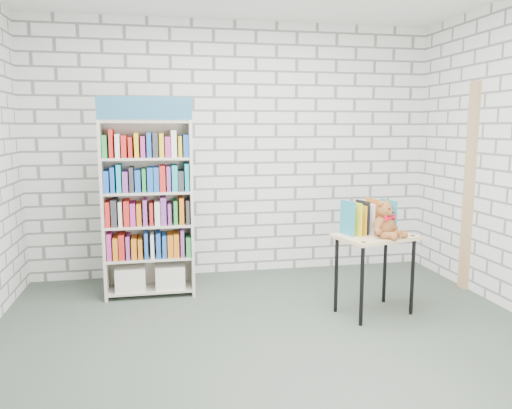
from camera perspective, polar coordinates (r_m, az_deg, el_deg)
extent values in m
plane|color=#3C483D|center=(4.01, 2.23, -15.55)|extent=(4.50, 4.50, 0.00)
cube|color=silver|center=(5.62, -2.35, 6.23)|extent=(4.50, 0.02, 2.80)
cube|color=silver|center=(1.78, 17.30, 0.30)|extent=(4.50, 0.02, 2.80)
cube|color=beige|center=(4.99, -16.98, -0.70)|extent=(0.03, 0.33, 1.72)
cube|color=beige|center=(4.97, -7.41, -0.42)|extent=(0.03, 0.33, 1.72)
cube|color=beige|center=(5.12, -12.17, -0.28)|extent=(0.86, 0.02, 1.72)
cube|color=#2B6A8C|center=(4.75, -12.62, 10.70)|extent=(0.86, 0.02, 0.21)
cube|color=beige|center=(5.16, -11.91, -9.40)|extent=(0.80, 0.31, 0.02)
cube|color=beige|center=(5.07, -12.03, -5.90)|extent=(0.80, 0.31, 0.02)
cube|color=beige|center=(4.99, -12.14, -2.29)|extent=(0.80, 0.31, 0.02)
cube|color=beige|center=(4.94, -12.27, 1.41)|extent=(0.80, 0.31, 0.02)
cube|color=beige|center=(4.91, -12.39, 5.17)|extent=(0.80, 0.31, 0.02)
cube|color=beige|center=(4.90, -12.52, 9.19)|extent=(0.80, 0.31, 0.02)
cube|color=silver|center=(5.13, -14.11, -8.10)|extent=(0.29, 0.27, 0.23)
cube|color=silver|center=(5.12, -9.79, -7.99)|extent=(0.29, 0.27, 0.23)
cube|color=yellow|center=(5.03, -12.07, -4.53)|extent=(0.80, 0.27, 0.23)
cube|color=blue|center=(4.96, -12.19, -0.88)|extent=(0.80, 0.27, 0.23)
cube|color=green|center=(4.92, -12.32, 2.86)|extent=(0.80, 0.27, 0.23)
cube|color=orange|center=(4.90, -12.44, 6.64)|extent=(0.80, 0.27, 0.23)
cube|color=#DBB883|center=(4.51, 13.50, -3.60)|extent=(0.77, 0.63, 0.03)
cylinder|color=black|center=(4.30, 12.00, -9.12)|extent=(0.03, 0.03, 0.69)
cylinder|color=black|center=(4.57, 9.15, -7.96)|extent=(0.03, 0.03, 0.69)
cylinder|color=black|center=(4.66, 17.44, -7.92)|extent=(0.03, 0.03, 0.69)
cylinder|color=black|center=(4.91, 14.51, -6.94)|extent=(0.03, 0.03, 0.69)
cylinder|color=black|center=(4.22, 12.18, -4.26)|extent=(0.05, 0.05, 0.01)
cylinder|color=black|center=(4.57, 17.47, -3.46)|extent=(0.05, 0.05, 0.01)
cube|color=teal|center=(4.43, 10.45, -1.72)|extent=(0.07, 0.20, 0.28)
cube|color=yellow|center=(4.46, 11.03, -1.66)|extent=(0.07, 0.20, 0.28)
cube|color=gold|center=(4.50, 11.59, -1.59)|extent=(0.07, 0.20, 0.28)
cube|color=black|center=(4.53, 12.15, -1.53)|extent=(0.07, 0.20, 0.28)
cube|color=white|center=(4.57, 12.70, -1.47)|extent=(0.07, 0.20, 0.28)
cube|color=#BD6021|center=(4.60, 13.24, -1.41)|extent=(0.07, 0.20, 0.28)
cube|color=#3A7CDB|center=(4.64, 13.77, -1.35)|extent=(0.07, 0.20, 0.28)
cube|color=#ECBA4E|center=(4.67, 14.29, -1.29)|extent=(0.07, 0.20, 0.28)
cube|color=teal|center=(4.71, 14.81, -1.24)|extent=(0.07, 0.20, 0.28)
ellipsoid|color=brown|center=(4.44, 14.41, -2.40)|extent=(0.19, 0.16, 0.19)
sphere|color=brown|center=(4.42, 14.53, -0.60)|extent=(0.13, 0.13, 0.13)
sphere|color=brown|center=(4.38, 14.05, 0.04)|extent=(0.05, 0.05, 0.05)
sphere|color=brown|center=(4.46, 14.77, 0.17)|extent=(0.05, 0.05, 0.05)
sphere|color=brown|center=(4.39, 15.09, -0.91)|extent=(0.05, 0.05, 0.05)
sphere|color=black|center=(4.37, 14.95, -0.49)|extent=(0.02, 0.02, 0.02)
sphere|color=black|center=(4.40, 15.29, -0.42)|extent=(0.02, 0.02, 0.02)
sphere|color=black|center=(4.38, 15.35, -0.89)|extent=(0.02, 0.02, 0.02)
cylinder|color=brown|center=(4.35, 13.91, -2.25)|extent=(0.11, 0.06, 0.13)
cylinder|color=brown|center=(4.51, 15.28, -1.94)|extent=(0.09, 0.11, 0.13)
sphere|color=brown|center=(4.34, 13.83, -3.02)|extent=(0.05, 0.05, 0.05)
sphere|color=brown|center=(4.53, 15.58, -2.58)|extent=(0.05, 0.05, 0.05)
cylinder|color=brown|center=(4.36, 14.99, -3.41)|extent=(0.14, 0.14, 0.07)
cylinder|color=brown|center=(4.45, 15.76, -3.20)|extent=(0.08, 0.15, 0.07)
sphere|color=brown|center=(4.31, 15.51, -3.63)|extent=(0.06, 0.06, 0.06)
sphere|color=brown|center=(4.43, 16.59, -3.33)|extent=(0.06, 0.06, 0.06)
cone|color=red|center=(4.37, 14.81, -1.53)|extent=(0.07, 0.07, 0.05)
cone|color=red|center=(4.42, 15.26, -1.43)|extent=(0.07, 0.07, 0.05)
sphere|color=red|center=(4.40, 15.07, -1.48)|extent=(0.03, 0.03, 0.03)
cube|color=tan|center=(5.48, 23.17, 1.79)|extent=(0.05, 0.12, 2.10)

